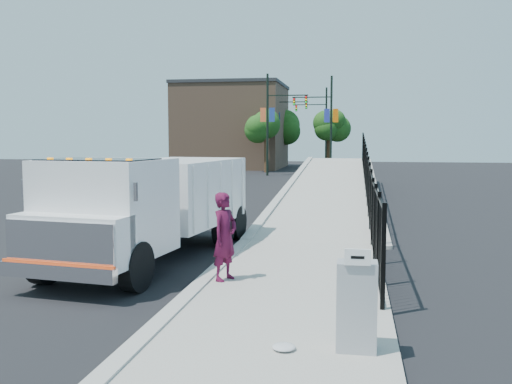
# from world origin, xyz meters

# --- Properties ---
(ground) EXTENTS (120.00, 120.00, 0.00)m
(ground) POSITION_xyz_m (0.00, 0.00, 0.00)
(ground) COLOR black
(ground) RESTS_ON ground
(sidewalk) EXTENTS (3.55, 12.00, 0.12)m
(sidewalk) POSITION_xyz_m (1.93, -2.00, 0.06)
(sidewalk) COLOR #9E998E
(sidewalk) RESTS_ON ground
(curb) EXTENTS (0.30, 12.00, 0.16)m
(curb) POSITION_xyz_m (0.00, -2.00, 0.08)
(curb) COLOR #ADAAA3
(curb) RESTS_ON ground
(ramp) EXTENTS (3.95, 24.06, 3.19)m
(ramp) POSITION_xyz_m (2.12, 16.00, 0.00)
(ramp) COLOR #9E998E
(ramp) RESTS_ON ground
(iron_fence) EXTENTS (0.10, 28.00, 1.80)m
(iron_fence) POSITION_xyz_m (3.55, 12.00, 0.90)
(iron_fence) COLOR black
(iron_fence) RESTS_ON ground
(truck) EXTENTS (3.42, 7.98, 2.65)m
(truck) POSITION_xyz_m (-1.93, 1.52, 1.49)
(truck) COLOR black
(truck) RESTS_ON ground
(worker) EXTENTS (0.67, 0.78, 1.82)m
(worker) POSITION_xyz_m (0.43, -0.48, 1.03)
(worker) COLOR #4D0D2A
(worker) RESTS_ON sidewalk
(utility_cabinet) EXTENTS (0.55, 0.40, 1.25)m
(utility_cabinet) POSITION_xyz_m (3.10, -3.98, 0.75)
(utility_cabinet) COLOR gray
(utility_cabinet) RESTS_ON sidewalk
(arrow_sign) EXTENTS (0.35, 0.04, 0.22)m
(arrow_sign) POSITION_xyz_m (3.10, -4.20, 1.48)
(arrow_sign) COLOR white
(arrow_sign) RESTS_ON utility_cabinet
(debris) EXTENTS (0.33, 0.33, 0.08)m
(debris) POSITION_xyz_m (2.11, -4.15, 0.16)
(debris) COLOR silver
(debris) RESTS_ON sidewalk
(light_pole_0) EXTENTS (3.77, 0.22, 8.00)m
(light_pole_0) POSITION_xyz_m (-3.50, 32.99, 4.36)
(light_pole_0) COLOR black
(light_pole_0) RESTS_ON ground
(light_pole_1) EXTENTS (3.78, 0.22, 8.00)m
(light_pole_1) POSITION_xyz_m (0.79, 35.41, 4.36)
(light_pole_1) COLOR black
(light_pole_1) RESTS_ON ground
(light_pole_2) EXTENTS (3.77, 0.22, 8.00)m
(light_pole_2) POSITION_xyz_m (-4.20, 41.55, 4.36)
(light_pole_2) COLOR black
(light_pole_2) RESTS_ON ground
(light_pole_3) EXTENTS (3.78, 0.22, 8.00)m
(light_pole_3) POSITION_xyz_m (-0.16, 46.38, 4.36)
(light_pole_3) COLOR black
(light_pole_3) RESTS_ON ground
(tree_0) EXTENTS (2.56, 2.56, 5.28)m
(tree_0) POSITION_xyz_m (-4.51, 36.93, 3.94)
(tree_0) COLOR #382314
(tree_0) RESTS_ON ground
(tree_1) EXTENTS (2.27, 2.27, 5.14)m
(tree_1) POSITION_xyz_m (0.65, 41.20, 3.92)
(tree_1) COLOR #382314
(tree_1) RESTS_ON ground
(tree_2) EXTENTS (3.34, 3.34, 5.67)m
(tree_2) POSITION_xyz_m (-4.22, 46.93, 3.97)
(tree_2) COLOR #382314
(tree_2) RESTS_ON ground
(building) EXTENTS (10.00, 10.00, 8.00)m
(building) POSITION_xyz_m (-9.00, 44.00, 4.00)
(building) COLOR #8C664C
(building) RESTS_ON ground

